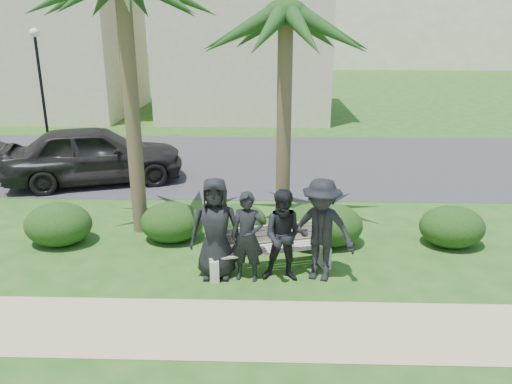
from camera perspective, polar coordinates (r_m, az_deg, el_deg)
ground at (r=9.33m, az=-0.63°, el=-9.17°), size 160.00×160.00×0.00m
footpath at (r=7.78m, az=-1.21°, el=-15.30°), size 30.00×1.60×0.01m
asphalt_street at (r=16.83m, az=0.51°, el=3.49°), size 160.00×8.00×0.01m
stucco_bldg_left at (r=29.04m, az=-24.33°, el=15.50°), size 10.40×8.40×7.30m
stucco_bldg_right at (r=26.31m, az=-1.22°, el=16.91°), size 8.40×8.40×7.30m
street_lamp at (r=22.37m, az=-23.62°, el=13.35°), size 0.36×0.36×4.29m
park_bench at (r=9.28m, az=1.50°, el=-6.86°), size 2.41×1.13×0.79m
man_a at (r=8.85m, az=-4.64°, el=-4.19°), size 0.92×0.61×1.86m
man_b at (r=8.77m, az=-0.98°, el=-5.15°), size 0.65×0.48×1.63m
man_c at (r=8.75m, az=3.36°, el=-5.05°), size 0.86×0.69×1.68m
man_d at (r=8.81m, az=7.43°, el=-4.34°), size 1.37×1.05×1.87m
hedge_a at (r=11.13m, az=-21.67°, el=-3.32°), size 1.38×1.14×0.90m
hedge_b at (r=10.68m, az=-9.67°, el=-3.28°), size 1.30×1.07×0.85m
hedge_c at (r=10.72m, az=-1.81°, el=-3.23°), size 1.14×0.94×0.74m
hedge_d at (r=10.34m, az=6.71°, el=-3.71°), size 1.38×1.14×0.90m
hedge_e at (r=10.44m, az=8.44°, el=-3.62°), size 1.36×1.12×0.89m
hedge_f at (r=11.04m, az=21.50°, el=-3.58°), size 1.32×1.09×0.86m
palm_right at (r=10.79m, az=3.43°, el=19.48°), size 3.00×3.00×5.50m
car_a at (r=15.06m, az=-17.95°, el=4.10°), size 5.30×3.36×1.68m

